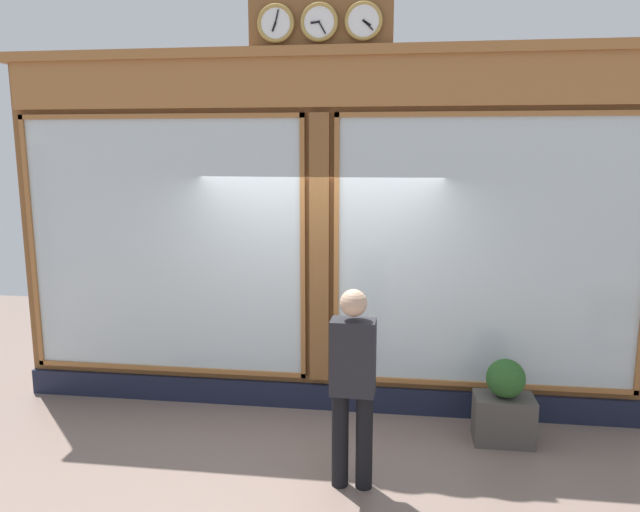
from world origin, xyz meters
TOP-DOWN VIEW (x-y plane):
  - shop_facade at (0.00, -0.13)m, footprint 6.79×0.42m
  - pedestrian at (-0.47, 1.49)m, footprint 0.37×0.23m
  - planter_box at (-1.85, 0.52)m, footprint 0.56×0.36m
  - planter_shrub at (-1.85, 0.52)m, footprint 0.37×0.37m

SIDE VIEW (x-z plane):
  - planter_box at x=-1.85m, z-range 0.00..0.46m
  - planter_shrub at x=-1.85m, z-range 0.46..0.83m
  - pedestrian at x=-0.47m, z-range 0.09..1.78m
  - shop_facade at x=0.00m, z-range -0.24..4.03m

